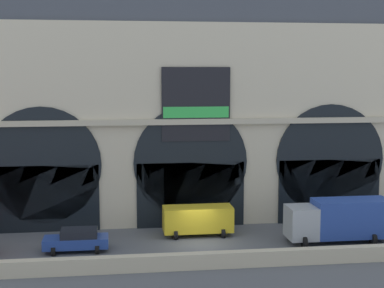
{
  "coord_description": "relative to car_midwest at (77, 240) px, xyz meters",
  "views": [
    {
      "loc": [
        -6.04,
        -40.05,
        12.26
      ],
      "look_at": [
        0.11,
        5.0,
        6.62
      ],
      "focal_mm": 54.68,
      "sensor_mm": 36.0,
      "label": 1
    }
  ],
  "objects": [
    {
      "name": "car_midwest",
      "position": [
        0.0,
        0.0,
        0.0
      ],
      "size": [
        4.4,
        2.22,
        1.55
      ],
      "color": "#28479E",
      "rests_on": "ground"
    },
    {
      "name": "box_truck_mideast",
      "position": [
        18.67,
        -0.39,
        0.9
      ],
      "size": [
        7.5,
        2.91,
        3.12
      ],
      "color": "#ADB2B7",
      "rests_on": "ground"
    },
    {
      "name": "quay_parapet_wall",
      "position": [
        8.61,
        -4.67,
        -0.3
      ],
      "size": [
        90.0,
        0.7,
        1.0
      ],
      "primitive_type": "cube",
      "color": "beige",
      "rests_on": "ground"
    },
    {
      "name": "ground_plane",
      "position": [
        8.61,
        0.4,
        -0.8
      ],
      "size": [
        200.0,
        200.0,
        0.0
      ],
      "primitive_type": "plane",
      "color": "#54565B"
    },
    {
      "name": "station_building",
      "position": [
        8.65,
        7.41,
        8.58
      ],
      "size": [
        48.03,
        4.44,
        19.4
      ],
      "color": "beige",
      "rests_on": "ground"
    },
    {
      "name": "van_center",
      "position": [
        8.8,
        2.77,
        0.44
      ],
      "size": [
        5.2,
        2.48,
        2.2
      ],
      "color": "gold",
      "rests_on": "ground"
    }
  ]
}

